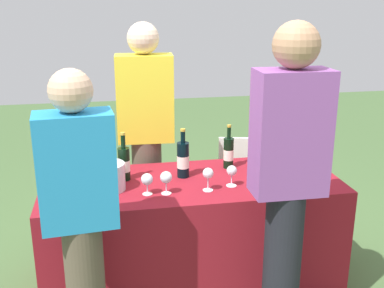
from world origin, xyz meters
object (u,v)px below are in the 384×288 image
wine_bottle_4 (278,154)px  ice_bucket (107,177)px  wine_glass_4 (208,174)px  guest_0 (80,211)px  guest_1 (288,174)px  wine_bottle_2 (183,159)px  wine_glass_1 (97,185)px  menu_board (251,176)px  wine_glass_3 (166,178)px  wine_bottle_3 (229,152)px  wine_glass_5 (232,172)px  server_pouring (146,129)px  wine_glass_0 (81,178)px  wine_bottle_1 (124,163)px  wine_bottle_0 (82,166)px  wine_glass_2 (147,180)px

wine_bottle_4 → ice_bucket: wine_bottle_4 is taller
wine_glass_4 → guest_0: size_ratio=0.10×
guest_1 → wine_bottle_2: bearing=122.6°
guest_0 → guest_1: guest_1 is taller
wine_glass_1 → menu_board: size_ratio=0.20×
wine_glass_4 → menu_board: size_ratio=0.21×
wine_glass_3 → menu_board: bearing=50.7°
wine_glass_1 → wine_glass_3: wine_glass_3 is taller
wine_bottle_3 → wine_bottle_4: (0.32, -0.10, -0.00)m
wine_bottle_3 → wine_glass_5: wine_bottle_3 is taller
wine_glass_3 → server_pouring: 0.76m
guest_0 → wine_glass_4: bearing=24.1°
wine_bottle_3 → guest_0: guest_0 is taller
wine_bottle_2 → wine_glass_0: (-0.65, -0.17, -0.02)m
wine_bottle_3 → wine_glass_4: (-0.23, -0.37, -0.00)m
guest_1 → wine_glass_4: bearing=127.1°
wine_bottle_3 → wine_glass_3: bearing=-142.4°
wine_glass_1 → menu_board: bearing=40.6°
wine_bottle_2 → wine_glass_4: 0.28m
wine_bottle_4 → wine_glass_0: 1.33m
wine_bottle_3 → server_pouring: (-0.54, 0.38, 0.09)m
wine_bottle_1 → wine_bottle_4: size_ratio=1.05×
wine_bottle_1 → wine_bottle_2: (0.39, -0.02, 0.01)m
wine_bottle_4 → wine_glass_4: 0.61m
wine_bottle_0 → guest_1: guest_1 is taller
wine_glass_2 → wine_glass_4: 0.37m
wine_bottle_0 → guest_0: 0.68m
wine_glass_3 → guest_1: (0.59, -0.44, 0.15)m
server_pouring → wine_bottle_1: bearing=71.9°
wine_bottle_2 → menu_board: (0.74, 0.82, -0.49)m
wine_bottle_2 → wine_glass_1: wine_bottle_2 is taller
wine_glass_4 → ice_bucket: bearing=167.9°
wine_bottle_4 → wine_glass_5: bearing=-150.2°
guest_1 → menu_board: bearing=79.4°
wine_glass_5 → wine_glass_1: bearing=-175.0°
wine_bottle_3 → wine_glass_0: wine_bottle_3 is taller
ice_bucket → menu_board: ice_bucket is taller
wine_glass_1 → wine_glass_0: bearing=128.6°
wine_bottle_4 → wine_glass_0: (-1.31, -0.18, -0.01)m
wine_bottle_3 → guest_0: bearing=-140.8°
wine_glass_0 → wine_bottle_4: bearing=7.8°
server_pouring → guest_1: bearing=121.8°
ice_bucket → server_pouring: size_ratio=0.13×
guest_0 → menu_board: bearing=42.3°
guest_0 → guest_1: bearing=-6.5°
wine_bottle_2 → guest_1: (0.44, -0.70, 0.13)m
wine_bottle_2 → wine_bottle_4: 0.66m
wine_bottle_4 → guest_0: size_ratio=0.20×
wine_glass_1 → server_pouring: size_ratio=0.08×
wine_bottle_3 → wine_glass_1: wine_bottle_3 is taller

